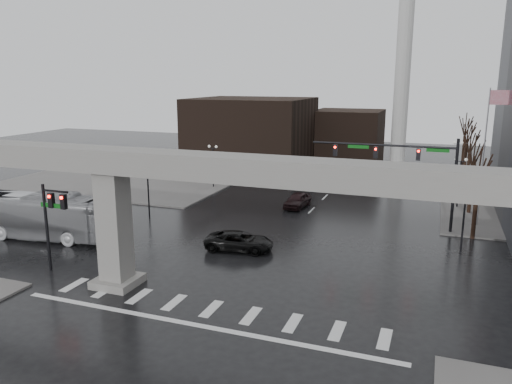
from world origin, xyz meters
TOP-DOWN VIEW (x-y plane):
  - ground at (0.00, 0.00)m, footprint 160.00×160.00m
  - sidewalk_nw at (-26.00, 36.00)m, footprint 28.00×36.00m
  - elevated_guideway at (1.26, 0.00)m, footprint 48.00×2.60m
  - building_far_left at (-14.00, 42.00)m, footprint 16.00×14.00m
  - building_far_mid at (-2.00, 52.00)m, footprint 10.00×10.00m
  - smokestack at (6.00, 46.00)m, footprint 3.60×3.60m
  - signal_mast_arm at (8.99, 18.80)m, footprint 12.12×0.43m
  - signal_left_pole at (-12.25, 0.50)m, footprint 2.30×0.30m
  - flagpole_assembly at (15.29, 22.00)m, footprint 2.06×0.12m
  - lamp_right_0 at (13.50, 14.00)m, footprint 1.22×0.32m
  - lamp_right_1 at (13.50, 28.00)m, footprint 1.22×0.32m
  - lamp_right_2 at (13.50, 42.00)m, footprint 1.22×0.32m
  - lamp_left_0 at (-13.50, 14.00)m, footprint 1.22×0.32m
  - lamp_left_1 at (-13.50, 28.00)m, footprint 1.22×0.32m
  - lamp_left_2 at (-13.50, 42.00)m, footprint 1.22×0.32m
  - tree_right_0 at (14.53, 18.02)m, footprint 1.09×1.58m
  - tree_right_1 at (14.53, 26.02)m, footprint 1.09×1.61m
  - tree_right_2 at (14.53, 34.02)m, footprint 1.10×1.63m
  - tree_right_3 at (14.53, 42.02)m, footprint 1.11×1.66m
  - tree_right_4 at (14.53, 50.02)m, footprint 1.12×1.69m
  - pickup_truck at (-2.25, 8.66)m, footprint 5.46×3.07m
  - city_bus at (-18.71, 5.89)m, footprint 13.69×4.54m
  - far_car at (-1.65, 22.69)m, footprint 2.15×4.52m

SIDE VIEW (x-z plane):
  - ground at x=0.00m, z-range 0.00..0.00m
  - sidewalk_nw at x=-26.00m, z-range 0.00..0.15m
  - pickup_truck at x=-2.25m, z-range 0.00..1.44m
  - far_car at x=-1.65m, z-range 0.00..1.49m
  - city_bus at x=-18.71m, z-range 0.00..3.74m
  - tree_right_0 at x=14.53m, z-range -0.97..6.54m
  - tree_right_1 at x=14.53m, z-range -0.99..6.69m
  - tree_right_2 at x=14.53m, z-range -1.01..6.84m
  - tree_right_3 at x=14.53m, z-range -1.03..6.99m
  - tree_right_4 at x=14.53m, z-range -1.05..7.14m
  - lamp_right_0 at x=13.50m, z-range 0.92..6.03m
  - lamp_right_1 at x=13.50m, z-range 0.92..6.03m
  - lamp_right_2 at x=13.50m, z-range 0.92..6.03m
  - lamp_left_0 at x=-13.50m, z-range 0.92..6.03m
  - lamp_left_1 at x=-13.50m, z-range 0.92..6.03m
  - lamp_left_2 at x=-13.50m, z-range 0.92..6.03m
  - building_far_mid at x=-2.00m, z-range 0.00..8.00m
  - signal_left_pole at x=-12.25m, z-range 1.07..7.07m
  - building_far_left at x=-14.00m, z-range 0.00..10.00m
  - signal_mast_arm at x=8.99m, z-range 1.83..9.83m
  - elevated_guideway at x=1.26m, z-range 2.53..11.23m
  - flagpole_assembly at x=15.29m, z-range 1.53..13.53m
  - smokestack at x=6.00m, z-range -1.65..28.35m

